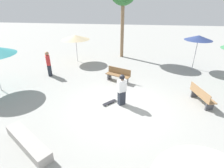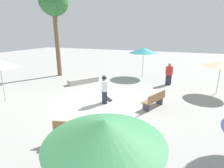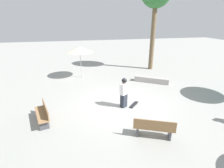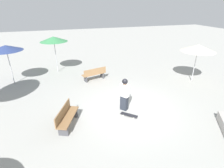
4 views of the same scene
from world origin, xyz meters
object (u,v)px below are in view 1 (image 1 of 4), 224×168
at_px(bench_near, 118,75).
at_px(skateboard, 110,102).
at_px(bystander_watching, 49,64).
at_px(shade_umbrella_tan, 76,37).
at_px(bench_far, 202,96).
at_px(concrete_ledge, 28,142).
at_px(shade_umbrella_navy, 199,38).
at_px(skater_main, 122,89).

bearing_deg(bench_near, skateboard, 110.33).
height_order(skateboard, bystander_watching, bystander_watching).
bearing_deg(bench_near, shade_umbrella_tan, -18.54).
distance_m(shade_umbrella_tan, bystander_watching, 3.48).
xyz_separation_m(bench_far, bystander_watching, (9.14, -2.45, 0.41)).
bearing_deg(concrete_ledge, shade_umbrella_navy, -132.26).
distance_m(bench_near, bystander_watching, 4.78).
bearing_deg(bench_near, concrete_ledge, 89.77).
bearing_deg(concrete_ledge, skateboard, -127.91).
bearing_deg(shade_umbrella_navy, bench_far, 78.84).
xyz_separation_m(concrete_ledge, bench_far, (-7.06, -3.82, 0.23)).
bearing_deg(shade_umbrella_tan, bench_far, 145.63).
relative_size(skater_main, concrete_ledge, 0.69).
bearing_deg(bench_near, shade_umbrella_navy, -127.58).
xyz_separation_m(skater_main, shade_umbrella_navy, (-4.96, -5.64, 1.44)).
height_order(skateboard, concrete_ledge, concrete_ledge).
bearing_deg(skateboard, bench_near, -140.88).
distance_m(skater_main, bench_near, 2.79).
bearing_deg(bystander_watching, shade_umbrella_navy, 73.88).
height_order(skateboard, bench_far, bench_far).
bearing_deg(shade_umbrella_navy, concrete_ledge, 47.74).
relative_size(skateboard, bench_near, 0.44).
relative_size(skateboard, shade_umbrella_tan, 0.32).
bearing_deg(shade_umbrella_tan, shade_umbrella_navy, 176.67).
relative_size(skater_main, bystander_watching, 0.96).
bearing_deg(shade_umbrella_tan, skater_main, 124.16).
height_order(skater_main, shade_umbrella_navy, shade_umbrella_navy).
height_order(skateboard, bench_near, bench_near).
relative_size(concrete_ledge, bench_far, 1.41).
height_order(bench_near, shade_umbrella_navy, shade_umbrella_navy).
bearing_deg(bench_far, concrete_ledge, -76.94).
xyz_separation_m(skateboard, shade_umbrella_navy, (-5.56, -5.66, 2.25)).
distance_m(concrete_ledge, bench_near, 6.53).
distance_m(shade_umbrella_tan, shade_umbrella_navy, 9.17).
distance_m(concrete_ledge, shade_umbrella_tan, 9.63).
bearing_deg(shade_umbrella_tan, bystander_watching, 72.46).
bearing_deg(bench_near, skater_main, 122.80).
relative_size(skater_main, shade_umbrella_navy, 0.65).
bearing_deg(skateboard, skater_main, 134.38).
bearing_deg(bench_far, bystander_watching, -120.37).
distance_m(bench_far, bystander_watching, 9.47).
bearing_deg(skater_main, concrete_ledge, 10.28).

